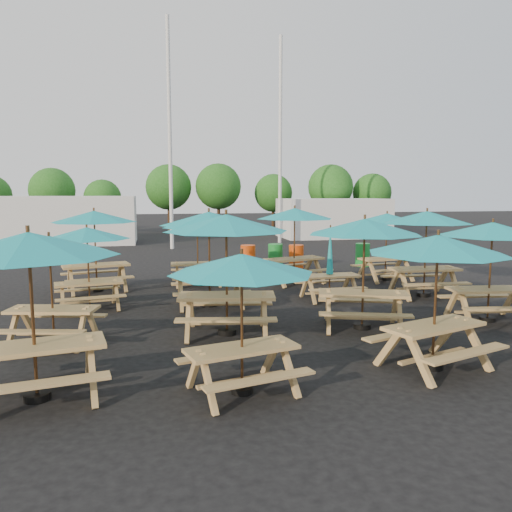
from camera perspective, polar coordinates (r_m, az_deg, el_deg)
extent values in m
plane|color=black|center=(13.74, 1.29, -5.33)|extent=(120.00, 120.00, 0.00)
cube|color=tan|center=(7.93, -24.00, -9.45)|extent=(2.04, 1.09, 0.06)
cube|color=tan|center=(7.36, -24.01, -13.32)|extent=(1.95, 0.62, 0.04)
cube|color=tan|center=(8.70, -23.77, -10.12)|extent=(1.95, 0.62, 0.04)
cylinder|color=black|center=(8.17, -23.72, -14.45)|extent=(0.39, 0.39, 0.11)
cylinder|color=brown|center=(7.82, -24.16, -6.35)|extent=(0.05, 0.05, 2.47)
cone|color=teal|center=(7.66, -24.56, 1.26)|extent=(2.92, 2.92, 0.34)
cube|color=tan|center=(10.67, -22.23, -5.68)|extent=(1.81, 1.03, 0.06)
cube|color=tan|center=(10.18, -23.55, -7.95)|extent=(1.72, 0.61, 0.04)
cube|color=tan|center=(11.29, -20.91, -6.36)|extent=(1.72, 0.61, 0.04)
cylinder|color=black|center=(10.83, -22.06, -9.06)|extent=(0.34, 0.34, 0.09)
cylinder|color=brown|center=(10.60, -22.33, -3.63)|extent=(0.04, 0.04, 2.18)
cone|color=teal|center=(10.47, -22.57, 1.32)|extent=(2.65, 2.65, 0.30)
cube|color=tan|center=(13.51, -18.55, -2.94)|extent=(1.77, 0.95, 0.06)
cube|color=tan|center=(12.96, -18.31, -4.57)|extent=(1.69, 0.54, 0.04)
cube|color=tan|center=(14.17, -18.67, -3.60)|extent=(1.69, 0.54, 0.04)
cylinder|color=black|center=(13.64, -18.44, -5.60)|extent=(0.34, 0.34, 0.09)
cylinder|color=brown|center=(13.46, -18.61, -1.34)|extent=(0.04, 0.04, 2.14)
cone|color=teal|center=(13.36, -18.77, 2.50)|extent=(2.53, 2.53, 0.30)
cube|color=tan|center=(15.94, -17.81, -1.02)|extent=(2.06, 1.21, 0.06)
cube|color=tan|center=(15.29, -17.38, -2.53)|extent=(1.95, 0.74, 0.04)
cube|color=tan|center=(16.68, -18.12, -1.76)|extent=(1.95, 0.74, 0.04)
cylinder|color=black|center=(16.06, -17.71, -3.65)|extent=(0.39, 0.39, 0.11)
cylinder|color=brown|center=(15.88, -17.87, 0.56)|extent=(0.05, 0.05, 2.48)
cone|color=teal|center=(15.80, -18.02, 4.32)|extent=(3.05, 3.05, 0.34)
cube|color=tan|center=(7.54, -1.62, -10.54)|extent=(1.78, 1.04, 0.06)
cube|color=tan|center=(7.11, 0.50, -13.95)|extent=(1.67, 0.64, 0.04)
cube|color=tan|center=(8.16, -3.44, -11.14)|extent=(1.67, 0.64, 0.04)
cylinder|color=black|center=(7.76, -1.60, -15.03)|extent=(0.33, 0.33, 0.09)
cylinder|color=brown|center=(7.44, -1.63, -7.75)|extent=(0.04, 0.04, 2.13)
cone|color=teal|center=(7.26, -1.66, -0.88)|extent=(2.63, 2.63, 0.30)
cube|color=tan|center=(10.55, -3.36, -4.59)|extent=(2.12, 1.11, 0.07)
cube|color=tan|center=(9.91, -3.44, -7.30)|extent=(2.03, 0.62, 0.04)
cube|color=tan|center=(11.34, -3.26, -5.43)|extent=(2.03, 0.62, 0.04)
cylinder|color=black|center=(10.74, -3.33, -8.63)|extent=(0.40, 0.40, 0.11)
cylinder|color=brown|center=(10.47, -3.38, -2.13)|extent=(0.05, 0.05, 2.57)
cone|color=teal|center=(10.35, -3.42, 3.81)|extent=(3.02, 3.02, 0.36)
cube|color=tan|center=(13.22, -5.33, -2.28)|extent=(1.98, 0.79, 0.07)
cube|color=tan|center=(12.57, -4.97, -4.24)|extent=(1.98, 0.30, 0.04)
cube|color=tan|center=(13.98, -5.62, -3.08)|extent=(1.98, 0.30, 0.04)
cylinder|color=black|center=(13.36, -5.29, -5.48)|extent=(0.40, 0.40, 0.11)
cylinder|color=brown|center=(13.15, -5.35, -0.34)|extent=(0.05, 0.05, 2.52)
cone|color=teal|center=(13.05, -5.40, 4.30)|extent=(2.59, 2.59, 0.35)
cube|color=tan|center=(16.26, -6.67, -0.87)|extent=(1.75, 0.74, 0.06)
cube|color=tan|center=(15.68, -6.53, -2.20)|extent=(1.74, 0.31, 0.04)
cube|color=tan|center=(16.93, -6.77, -1.51)|extent=(1.74, 0.31, 0.04)
cylinder|color=black|center=(16.37, -6.64, -3.17)|extent=(0.35, 0.35, 0.10)
cylinder|color=brown|center=(16.21, -6.69, 0.51)|extent=(0.04, 0.04, 2.21)
cone|color=teal|center=(16.13, -6.74, 3.79)|extent=(2.32, 2.32, 0.31)
cube|color=tan|center=(9.05, 19.69, -7.54)|extent=(1.94, 1.24, 0.06)
cube|color=tan|center=(8.74, 22.99, -10.22)|extent=(1.80, 0.81, 0.04)
cube|color=tan|center=(9.55, 16.54, -8.46)|extent=(1.80, 0.81, 0.04)
cylinder|color=black|center=(9.25, 19.51, -11.71)|extent=(0.36, 0.36, 0.10)
cylinder|color=brown|center=(8.96, 19.81, -4.98)|extent=(0.04, 0.04, 2.32)
cone|color=teal|center=(8.81, 20.08, 1.26)|extent=(2.97, 2.97, 0.32)
cube|color=tan|center=(11.24, 12.11, -4.21)|extent=(2.06, 1.32, 0.06)
cube|color=tan|center=(10.62, 12.42, -6.60)|extent=(1.91, 0.87, 0.04)
cube|color=tan|center=(11.99, 11.76, -5.00)|extent=(1.91, 0.87, 0.04)
cylinder|color=black|center=(11.40, 12.01, -7.84)|extent=(0.38, 0.38, 0.11)
cylinder|color=brown|center=(11.16, 12.17, -2.00)|extent=(0.05, 0.05, 2.46)
cone|color=teal|center=(11.04, 12.31, 3.31)|extent=(3.16, 3.16, 0.34)
cube|color=tan|center=(14.15, 8.42, -2.25)|extent=(1.68, 0.72, 0.05)
cube|color=tan|center=(13.65, 9.39, -3.74)|extent=(1.66, 0.31, 0.04)
cube|color=tan|center=(14.74, 7.47, -2.90)|extent=(1.66, 0.31, 0.04)
cylinder|color=black|center=(14.27, 8.37, -4.75)|extent=(0.33, 0.33, 0.09)
cylinder|color=brown|center=(14.09, 8.44, -0.75)|extent=(0.04, 0.04, 2.10)
cone|color=teal|center=(14.05, 8.47, 0.73)|extent=(0.20, 0.20, 1.37)
cube|color=tan|center=(16.60, 4.39, -0.34)|extent=(2.10, 1.29, 0.07)
cube|color=tan|center=(16.05, 5.77, -1.76)|extent=(1.96, 0.82, 0.04)
cube|color=tan|center=(17.24, 3.08, -1.11)|extent=(1.96, 0.82, 0.04)
cylinder|color=black|center=(16.71, 4.36, -2.90)|extent=(0.39, 0.39, 0.11)
cylinder|color=brown|center=(16.54, 4.40, 1.20)|extent=(0.05, 0.05, 2.51)
cone|color=teal|center=(16.47, 4.44, 4.87)|extent=(3.17, 3.17, 0.35)
cube|color=tan|center=(12.83, 25.09, -3.49)|extent=(1.91, 0.95, 0.06)
cube|color=tan|center=(12.32, 26.55, -5.39)|extent=(1.85, 0.49, 0.04)
cube|color=tan|center=(13.46, 23.62, -4.21)|extent=(1.85, 0.49, 0.04)
cylinder|color=black|center=(12.97, 24.92, -6.54)|extent=(0.37, 0.37, 0.10)
cylinder|color=brown|center=(12.76, 25.19, -1.64)|extent=(0.04, 0.04, 2.34)
cone|color=teal|center=(12.66, 25.43, 2.78)|extent=(2.67, 2.67, 0.33)
cube|color=tan|center=(15.21, 18.72, -1.41)|extent=(1.98, 0.84, 0.07)
cube|color=tan|center=(14.64, 19.99, -3.04)|extent=(1.96, 0.35, 0.04)
cube|color=tan|center=(15.88, 17.46, -2.16)|extent=(1.96, 0.35, 0.04)
cylinder|color=black|center=(15.34, 18.60, -4.18)|extent=(0.39, 0.39, 0.11)
cylinder|color=brown|center=(15.15, 18.79, 0.25)|extent=(0.05, 0.05, 2.49)
cone|color=teal|center=(15.07, 18.95, 4.22)|extent=(2.63, 2.63, 0.35)
cube|color=tan|center=(17.68, 14.60, -0.29)|extent=(1.90, 0.96, 0.06)
cube|color=tan|center=(17.18, 15.83, -1.53)|extent=(1.83, 0.51, 0.04)
cube|color=tan|center=(18.26, 13.39, -0.95)|extent=(1.83, 0.51, 0.04)
cylinder|color=black|center=(17.78, 14.53, -2.51)|extent=(0.36, 0.36, 0.10)
cylinder|color=brown|center=(17.63, 14.64, 1.04)|extent=(0.04, 0.04, 2.32)
cone|color=teal|center=(17.56, 14.74, 4.21)|extent=(2.66, 2.66, 0.32)
cylinder|color=#D3410C|center=(19.73, -0.92, -0.11)|extent=(0.58, 0.58, 0.94)
cylinder|color=#198A2F|center=(20.19, 2.23, 0.06)|extent=(0.58, 0.58, 0.94)
cylinder|color=#D3410C|center=(19.89, 4.62, -0.07)|extent=(0.58, 0.58, 0.94)
cylinder|color=#198A2F|center=(20.85, 12.09, 0.13)|extent=(0.58, 0.58, 0.94)
cylinder|color=silver|center=(27.25, -9.82, 13.47)|extent=(0.20, 0.20, 12.00)
cylinder|color=silver|center=(30.18, 2.79, 12.95)|extent=(0.20, 0.20, 12.00)
cube|color=silver|center=(31.50, -20.91, 3.86)|extent=(8.00, 4.00, 2.80)
cube|color=silver|center=(34.30, 8.78, 4.32)|extent=(7.00, 4.00, 2.60)
cylinder|color=#382314|center=(37.62, -22.12, 3.77)|extent=(0.24, 0.24, 2.14)
sphere|color=#1E5919|center=(37.57, -22.27, 6.95)|extent=(3.11, 3.11, 3.11)
cylinder|color=#382314|center=(36.93, -17.04, 3.66)|extent=(0.24, 0.24, 1.78)
sphere|color=#1E5919|center=(36.87, -17.14, 6.36)|extent=(2.59, 2.59, 2.59)
cylinder|color=#382314|center=(37.85, -9.88, 4.34)|extent=(0.24, 0.24, 2.31)
sphere|color=#1E5919|center=(37.81, -9.96, 7.76)|extent=(3.36, 3.36, 3.36)
cylinder|color=#382314|center=(37.69, -4.29, 4.45)|extent=(0.24, 0.24, 2.35)
sphere|color=#1E5919|center=(37.65, -4.32, 7.93)|extent=(3.41, 3.41, 3.41)
cylinder|color=#382314|center=(38.91, 1.98, 4.31)|extent=(0.24, 0.24, 2.02)
sphere|color=#1E5919|center=(38.86, 1.99, 7.21)|extent=(2.94, 2.94, 2.94)
cylinder|color=#382314|center=(38.38, 8.46, 4.42)|extent=(0.24, 0.24, 2.32)
sphere|color=#1E5919|center=(38.34, 8.52, 7.81)|extent=(3.38, 3.38, 3.38)
cylinder|color=#382314|center=(39.71, 13.05, 4.19)|extent=(0.24, 0.24, 2.03)
sphere|color=#1E5919|center=(39.66, 13.13, 7.06)|extent=(2.95, 2.95, 2.95)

